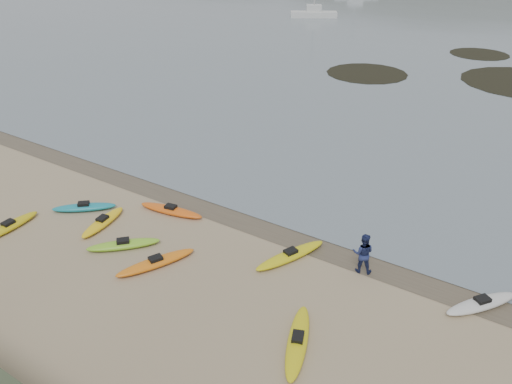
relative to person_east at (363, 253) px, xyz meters
The scene contains 5 objects.
ground 6.29m from the person_east, 169.08° to the left, with size 600.00×600.00×0.00m, color tan.
wet_sand 6.24m from the person_east, behind, with size 60.00×60.00×0.00m, color brown.
kayaks 7.94m from the person_east, 157.08° to the right, with size 22.01×9.76×0.34m.
person_east is the anchor object (origin of this frame).
kelp_mats 35.79m from the person_east, 94.86° to the left, with size 23.31×21.99×0.04m.
Camera 1 is at (11.71, -17.97, 13.02)m, focal length 35.00 mm.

